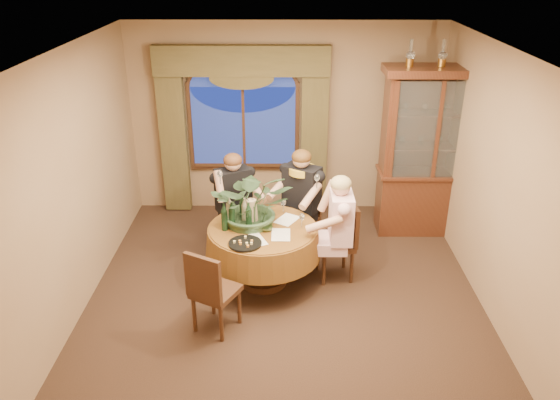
{
  "coord_description": "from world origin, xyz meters",
  "views": [
    {
      "loc": [
        -0.0,
        -5.23,
        3.71
      ],
      "look_at": [
        -0.05,
        0.36,
        1.1
      ],
      "focal_mm": 35.0,
      "sensor_mm": 36.0,
      "label": 1
    }
  ],
  "objects_px": {
    "chair_back_right": "(299,219)",
    "wine_bottle_3": "(232,216)",
    "person_scarf": "(302,202)",
    "wine_bottle_2": "(224,217)",
    "oil_lamp_left": "(411,53)",
    "chair_right": "(335,242)",
    "dining_table": "(263,255)",
    "stoneware_vase": "(251,212)",
    "wine_bottle_1": "(242,208)",
    "centerpiece_plant": "(252,175)",
    "wine_bottle_0": "(245,211)",
    "person_back": "(234,203)",
    "china_cabinet": "(431,153)",
    "chair_back": "(238,217)",
    "wine_bottle_4": "(249,216)",
    "chair_front_left": "(216,289)",
    "wine_bottle_5": "(229,210)",
    "person_pink": "(340,231)",
    "olive_bowl": "(267,228)",
    "oil_lamp_right": "(475,53)",
    "oil_lamp_center": "(443,53)"
  },
  "relations": [
    {
      "from": "oil_lamp_center",
      "to": "wine_bottle_3",
      "type": "relative_size",
      "value": 1.03
    },
    {
      "from": "person_scarf",
      "to": "wine_bottle_2",
      "type": "bearing_deg",
      "value": 74.18
    },
    {
      "from": "chair_right",
      "to": "wine_bottle_4",
      "type": "distance_m",
      "value": 1.12
    },
    {
      "from": "person_back",
      "to": "wine_bottle_4",
      "type": "relative_size",
      "value": 4.19
    },
    {
      "from": "oil_lamp_right",
      "to": "wine_bottle_2",
      "type": "bearing_deg",
      "value": -154.6
    },
    {
      "from": "chair_back_right",
      "to": "centerpiece_plant",
      "type": "bearing_deg",
      "value": 79.11
    },
    {
      "from": "person_scarf",
      "to": "wine_bottle_0",
      "type": "xyz_separation_m",
      "value": [
        -0.68,
        -0.67,
        0.19
      ]
    },
    {
      "from": "oil_lamp_left",
      "to": "centerpiece_plant",
      "type": "height_order",
      "value": "oil_lamp_left"
    },
    {
      "from": "person_pink",
      "to": "wine_bottle_1",
      "type": "height_order",
      "value": "person_pink"
    },
    {
      "from": "chair_back",
      "to": "person_pink",
      "type": "distance_m",
      "value": 1.51
    },
    {
      "from": "chair_back_right",
      "to": "wine_bottle_3",
      "type": "height_order",
      "value": "wine_bottle_3"
    },
    {
      "from": "chair_right",
      "to": "centerpiece_plant",
      "type": "xyz_separation_m",
      "value": [
        -0.98,
        -0.02,
        0.87
      ]
    },
    {
      "from": "dining_table",
      "to": "wine_bottle_1",
      "type": "xyz_separation_m",
      "value": [
        -0.24,
        0.17,
        0.54
      ]
    },
    {
      "from": "oil_lamp_left",
      "to": "wine_bottle_0",
      "type": "xyz_separation_m",
      "value": [
        -2.04,
        -1.3,
        -1.58
      ]
    },
    {
      "from": "chair_back",
      "to": "wine_bottle_4",
      "type": "height_order",
      "value": "wine_bottle_4"
    },
    {
      "from": "chair_front_left",
      "to": "wine_bottle_5",
      "type": "xyz_separation_m",
      "value": [
        0.07,
        0.99,
        0.44
      ]
    },
    {
      "from": "wine_bottle_0",
      "to": "person_back",
      "type": "bearing_deg",
      "value": 105.57
    },
    {
      "from": "centerpiece_plant",
      "to": "dining_table",
      "type": "bearing_deg",
      "value": -46.36
    },
    {
      "from": "centerpiece_plant",
      "to": "person_pink",
      "type": "bearing_deg",
      "value": -6.37
    },
    {
      "from": "china_cabinet",
      "to": "chair_right",
      "type": "xyz_separation_m",
      "value": [
        -1.37,
        -1.25,
        -0.68
      ]
    },
    {
      "from": "dining_table",
      "to": "stoneware_vase",
      "type": "distance_m",
      "value": 0.55
    },
    {
      "from": "oil_lamp_center",
      "to": "wine_bottle_3",
      "type": "bearing_deg",
      "value": -150.99
    },
    {
      "from": "china_cabinet",
      "to": "person_pink",
      "type": "height_order",
      "value": "china_cabinet"
    },
    {
      "from": "chair_back_right",
      "to": "person_scarf",
      "type": "xyz_separation_m",
      "value": [
        0.03,
        0.01,
        0.24
      ]
    },
    {
      "from": "dining_table",
      "to": "stoneware_vase",
      "type": "xyz_separation_m",
      "value": [
        -0.13,
        0.1,
        0.53
      ]
    },
    {
      "from": "china_cabinet",
      "to": "oil_lamp_center",
      "type": "xyz_separation_m",
      "value": [
        0.0,
        0.0,
        1.33
      ]
    },
    {
      "from": "oil_lamp_left",
      "to": "oil_lamp_right",
      "type": "xyz_separation_m",
      "value": [
        0.81,
        0.0,
        0.0
      ]
    },
    {
      "from": "centerpiece_plant",
      "to": "wine_bottle_1",
      "type": "relative_size",
      "value": 3.1
    },
    {
      "from": "stoneware_vase",
      "to": "wine_bottle_0",
      "type": "relative_size",
      "value": 0.91
    },
    {
      "from": "oil_lamp_left",
      "to": "chair_right",
      "type": "xyz_separation_m",
      "value": [
        -0.96,
        -1.25,
        -2.01
      ]
    },
    {
      "from": "wine_bottle_1",
      "to": "wine_bottle_4",
      "type": "xyz_separation_m",
      "value": [
        0.09,
        -0.21,
        0.0
      ]
    },
    {
      "from": "chair_front_left",
      "to": "wine_bottle_1",
      "type": "distance_m",
      "value": 1.14
    },
    {
      "from": "chair_back_right",
      "to": "wine_bottle_3",
      "type": "relative_size",
      "value": 2.91
    },
    {
      "from": "oil_lamp_left",
      "to": "wine_bottle_0",
      "type": "bearing_deg",
      "value": -147.4
    },
    {
      "from": "oil_lamp_left",
      "to": "centerpiece_plant",
      "type": "xyz_separation_m",
      "value": [
        -1.94,
        -1.27,
        -1.14
      ]
    },
    {
      "from": "chair_front_left",
      "to": "wine_bottle_0",
      "type": "distance_m",
      "value": 1.07
    },
    {
      "from": "chair_front_left",
      "to": "wine_bottle_0",
      "type": "bearing_deg",
      "value": 103.44
    },
    {
      "from": "chair_right",
      "to": "dining_table",
      "type": "bearing_deg",
      "value": 90.0
    },
    {
      "from": "oil_lamp_center",
      "to": "centerpiece_plant",
      "type": "bearing_deg",
      "value": -151.51
    },
    {
      "from": "oil_lamp_center",
      "to": "wine_bottle_5",
      "type": "xyz_separation_m",
      "value": [
        -2.62,
        -1.27,
        -1.58
      ]
    },
    {
      "from": "dining_table",
      "to": "chair_back_right",
      "type": "xyz_separation_m",
      "value": [
        0.44,
        0.75,
        0.1
      ]
    },
    {
      "from": "stoneware_vase",
      "to": "dining_table",
      "type": "bearing_deg",
      "value": -37.31
    },
    {
      "from": "chair_back_right",
      "to": "chair_front_left",
      "type": "height_order",
      "value": "same"
    },
    {
      "from": "wine_bottle_1",
      "to": "dining_table",
      "type": "bearing_deg",
      "value": -35.49
    },
    {
      "from": "oil_lamp_left",
      "to": "stoneware_vase",
      "type": "bearing_deg",
      "value": -146.68
    },
    {
      "from": "olive_bowl",
      "to": "wine_bottle_0",
      "type": "bearing_deg",
      "value": 148.8
    },
    {
      "from": "oil_lamp_right",
      "to": "person_pink",
      "type": "xyz_separation_m",
      "value": [
        -1.73,
        -1.38,
        -1.79
      ]
    },
    {
      "from": "oil_lamp_left",
      "to": "wine_bottle_2",
      "type": "distance_m",
      "value": 3.12
    },
    {
      "from": "dining_table",
      "to": "wine_bottle_2",
      "type": "bearing_deg",
      "value": -171.5
    },
    {
      "from": "stoneware_vase",
      "to": "wine_bottle_1",
      "type": "height_order",
      "value": "wine_bottle_1"
    }
  ]
}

